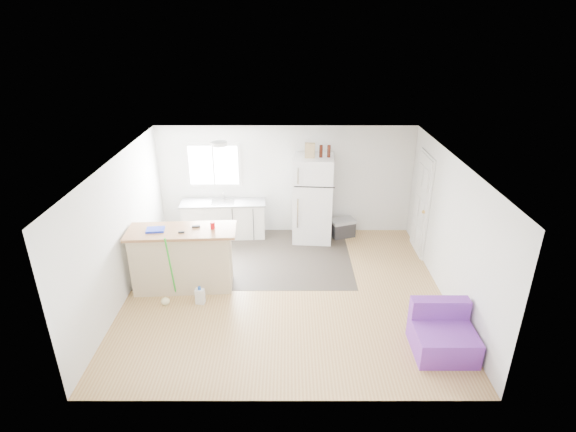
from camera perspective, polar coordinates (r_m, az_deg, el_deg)
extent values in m
cube|color=#9F7043|center=(8.08, -0.34, -9.52)|extent=(5.50, 5.00, 0.01)
cube|color=white|center=(7.05, -0.38, 7.02)|extent=(5.50, 5.00, 0.01)
cube|color=silver|center=(9.80, -0.27, 4.54)|extent=(5.50, 0.01, 2.40)
cube|color=silver|center=(5.35, -0.51, -13.49)|extent=(5.50, 0.01, 2.40)
cube|color=silver|center=(7.99, -20.49, -1.69)|extent=(0.01, 5.00, 2.40)
cube|color=silver|center=(7.96, 19.86, -1.70)|extent=(0.01, 5.00, 2.40)
cube|color=#302924|center=(9.18, -4.84, -5.16)|extent=(4.05, 2.50, 0.00)
cube|color=white|center=(9.81, -9.42, 6.39)|extent=(1.18, 0.04, 0.98)
cube|color=white|center=(9.79, -9.44, 6.36)|extent=(1.05, 0.01, 0.85)
cube|color=white|center=(9.79, -9.45, 6.35)|extent=(0.03, 0.02, 0.85)
cube|color=white|center=(9.37, 16.58, 1.36)|extent=(0.05, 0.82, 2.03)
cube|color=white|center=(9.37, 16.64, 1.39)|extent=(0.03, 0.92, 2.10)
sphere|color=gold|center=(9.08, 16.83, 0.50)|extent=(0.07, 0.07, 0.07)
cylinder|color=white|center=(8.31, -8.74, 9.07)|extent=(0.30, 0.30, 0.07)
cube|color=white|center=(9.94, -8.11, -0.47)|extent=(1.79, 0.62, 0.78)
cube|color=gray|center=(9.78, -8.24, 1.70)|extent=(1.85, 0.66, 0.04)
cube|color=silver|center=(9.76, -8.27, 1.64)|extent=(0.50, 0.40, 0.05)
cube|color=#C3AF8C|center=(8.14, -13.22, -5.47)|extent=(1.72, 0.70, 1.09)
cube|color=#A07044|center=(7.87, -13.37, -1.87)|extent=(1.89, 0.81, 0.05)
cube|color=white|center=(9.54, 3.17, 2.19)|extent=(0.88, 0.83, 1.85)
cube|color=black|center=(9.03, 3.35, 3.69)|extent=(0.82, 0.07, 0.02)
cube|color=silver|center=(8.93, 1.29, 5.14)|extent=(0.03, 0.02, 0.33)
cube|color=silver|center=(9.23, 1.24, 0.33)|extent=(0.03, 0.02, 0.65)
cube|color=#2C2C2F|center=(10.00, 6.91, -1.66)|extent=(0.58, 0.48, 0.33)
cube|color=#949597|center=(9.91, 6.97, -0.62)|extent=(0.61, 0.51, 0.07)
cube|color=purple|center=(7.05, 19.06, -14.68)|extent=(0.85, 0.80, 0.40)
cube|color=purple|center=(7.08, 18.71, -10.97)|extent=(0.85, 0.20, 0.30)
cube|color=silver|center=(7.84, -11.10, -9.98)|extent=(0.16, 0.13, 0.27)
cylinder|color=#1747A2|center=(7.75, -11.20, -8.98)|extent=(0.06, 0.06, 0.05)
cylinder|color=green|center=(7.74, -14.68, -6.29)|extent=(0.05, 0.34, 1.24)
sphere|color=beige|center=(7.98, -15.30, -10.42)|extent=(0.14, 0.14, 0.14)
cylinder|color=red|center=(7.77, -9.55, -1.19)|extent=(0.10, 0.10, 0.12)
cube|color=#1328BB|center=(7.93, -16.49, -1.68)|extent=(0.33, 0.26, 0.04)
cube|color=black|center=(7.89, -11.61, -1.31)|extent=(0.15, 0.07, 0.03)
cube|color=black|center=(7.74, -13.39, -2.02)|extent=(0.10, 0.05, 0.03)
cube|color=tan|center=(9.11, 2.80, 8.31)|extent=(0.21, 0.12, 0.30)
cylinder|color=#3D140B|center=(9.16, 4.21, 8.20)|extent=(0.08, 0.08, 0.25)
cylinder|color=#3D140B|center=(9.18, 5.21, 8.20)|extent=(0.07, 0.07, 0.25)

